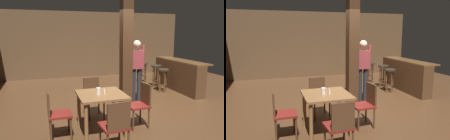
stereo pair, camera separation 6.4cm
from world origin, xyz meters
TOP-DOWN VIEW (x-y plane):
  - ground_plane at (0.00, 0.00)m, footprint 10.80×10.80m
  - wall_back at (0.00, 4.50)m, footprint 8.00×0.10m
  - pillar at (-0.17, 0.41)m, footprint 0.28×0.28m
  - dining_table at (-1.26, -1.05)m, footprint 0.88×0.88m
  - chair_east at (-0.42, -1.03)m, footprint 0.44×0.44m
  - chair_south at (-1.26, -1.90)m, footprint 0.45×0.45m
  - chair_north at (-1.23, -0.21)m, footprint 0.45×0.45m
  - chair_west at (-2.12, -1.04)m, footprint 0.42×0.42m
  - napkin_cup at (-1.32, -1.08)m, footprint 0.09×0.09m
  - salt_shaker at (-1.21, -1.11)m, footprint 0.03×0.03m
  - standing_person at (0.16, 0.46)m, footprint 0.47×0.21m
  - bar_counter at (2.04, 1.23)m, footprint 0.56×2.32m
  - bar_stool_near at (1.42, 1.15)m, footprint 0.36×0.36m
  - bar_stool_mid at (1.53, 1.78)m, footprint 0.38×0.38m
  - bar_stool_far at (1.39, 2.52)m, footprint 0.33×0.33m

SIDE VIEW (x-z plane):
  - ground_plane at x=0.00m, z-range 0.00..0.00m
  - chair_east at x=-0.42m, z-range 0.06..0.95m
  - chair_south at x=-1.26m, z-range 0.06..0.95m
  - chair_north at x=-1.23m, z-range 0.06..0.95m
  - chair_west at x=-2.12m, z-range 0.06..0.95m
  - bar_counter at x=2.04m, z-range 0.01..1.03m
  - bar_stool_near at x=1.42m, z-range 0.19..0.95m
  - bar_stool_far at x=1.39m, z-range 0.19..0.96m
  - bar_stool_mid at x=1.53m, z-range 0.21..1.00m
  - dining_table at x=-1.26m, z-range 0.25..1.02m
  - salt_shaker at x=-1.21m, z-range 0.78..0.87m
  - napkin_cup at x=-1.32m, z-range 0.78..0.90m
  - standing_person at x=0.16m, z-range 0.14..1.86m
  - wall_back at x=0.00m, z-range 0.00..2.80m
  - pillar at x=-0.17m, z-range 0.00..2.80m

